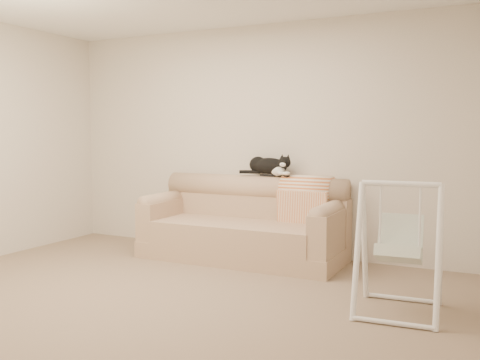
% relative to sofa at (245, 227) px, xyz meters
% --- Properties ---
extents(ground_plane, '(5.00, 5.00, 0.00)m').
position_rel_sofa_xyz_m(ground_plane, '(-0.01, -1.62, -0.35)').
color(ground_plane, '#705E4B').
rests_on(ground_plane, ground).
extents(room_shell, '(5.04, 4.04, 2.60)m').
position_rel_sofa_xyz_m(room_shell, '(-0.01, -1.62, 1.18)').
color(room_shell, beige).
rests_on(room_shell, ground).
extents(sofa, '(2.20, 0.93, 0.90)m').
position_rel_sofa_xyz_m(sofa, '(0.00, 0.00, 0.00)').
color(sofa, tan).
rests_on(sofa, ground).
extents(remote_a, '(0.18, 0.06, 0.03)m').
position_rel_sofa_xyz_m(remote_a, '(0.17, 0.24, 0.56)').
color(remote_a, black).
rests_on(remote_a, sofa).
extents(remote_b, '(0.17, 0.14, 0.02)m').
position_rel_sofa_xyz_m(remote_b, '(0.37, 0.23, 0.56)').
color(remote_b, black).
rests_on(remote_b, sofa).
extents(tuxedo_cat, '(0.62, 0.28, 0.24)m').
position_rel_sofa_xyz_m(tuxedo_cat, '(0.18, 0.25, 0.66)').
color(tuxedo_cat, black).
rests_on(tuxedo_cat, sofa).
extents(throw_blanket, '(0.55, 0.38, 0.58)m').
position_rel_sofa_xyz_m(throw_blanket, '(0.63, 0.23, 0.37)').
color(throw_blanket, '#CC6329').
rests_on(throw_blanket, sofa).
extents(baby_swing, '(0.66, 0.70, 1.02)m').
position_rel_sofa_xyz_m(baby_swing, '(1.84, -1.11, 0.16)').
color(baby_swing, white).
rests_on(baby_swing, ground).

